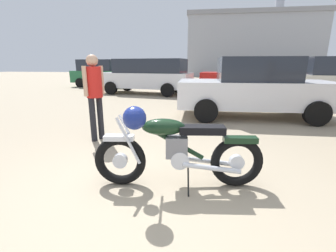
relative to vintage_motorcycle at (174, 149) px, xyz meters
name	(u,v)px	position (x,y,z in m)	size (l,w,h in m)	color
ground_plane	(145,196)	(-0.29, -0.30, -0.49)	(80.00, 80.00, 0.00)	gray
vintage_motorcycle	(174,149)	(0.00, 0.00, 0.00)	(2.07, 0.73, 1.07)	black
bystander	(94,89)	(-1.78, 1.56, 0.53)	(0.30, 0.42, 1.66)	black
blue_hatchback_right	(249,75)	(2.46, 10.36, 0.45)	(4.87, 2.38, 1.74)	black
silver_sedan_mid	(101,73)	(-6.75, 12.32, 0.43)	(4.03, 2.09, 1.78)	black
red_hatchback_near	(147,75)	(-2.72, 9.10, 0.45)	(4.90, 2.46, 1.74)	black
pale_sedan_back	(254,88)	(1.66, 4.29, 0.34)	(4.27, 2.06, 1.67)	black
white_estate_far	(288,73)	(5.64, 14.37, 0.45)	(4.86, 2.36, 1.74)	black
industrial_building	(246,47)	(5.40, 33.03, 3.32)	(16.31, 13.30, 14.62)	#9EA0A8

